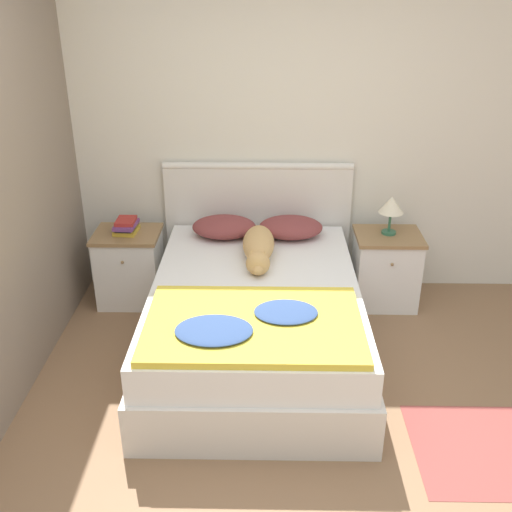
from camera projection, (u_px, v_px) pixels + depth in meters
name	position (u px, v px, depth m)	size (l,w,h in m)	color
ground_plane	(270.00, 464.00, 3.22)	(16.00, 16.00, 0.00)	#896647
wall_back	(271.00, 134.00, 4.60)	(9.00, 0.06, 2.55)	silver
wall_side_left	(17.00, 176.00, 3.65)	(0.06, 3.10, 2.55)	gray
bed	(255.00, 320.00, 4.04)	(1.40, 2.01, 0.56)	silver
headboard	(258.00, 224.00, 4.84)	(1.48, 0.06, 1.07)	silver
nightstand_left	(130.00, 267.00, 4.71)	(0.50, 0.43, 0.59)	white
nightstand_right	(385.00, 269.00, 4.68)	(0.50, 0.43, 0.59)	white
pillow_left	(224.00, 227.00, 4.59)	(0.49, 0.36, 0.15)	brown
pillow_right	(291.00, 227.00, 4.58)	(0.49, 0.36, 0.15)	brown
quilt	(252.00, 324.00, 3.41)	(1.24, 0.83, 0.07)	yellow
dog	(259.00, 247.00, 4.22)	(0.22, 0.75, 0.19)	tan
book_stack	(126.00, 226.00, 4.57)	(0.18, 0.24, 0.11)	gold
table_lamp	(391.00, 206.00, 4.48)	(0.19, 0.19, 0.30)	#336B4C
rug	(497.00, 450.00, 3.32)	(0.93, 0.73, 0.00)	#93423D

